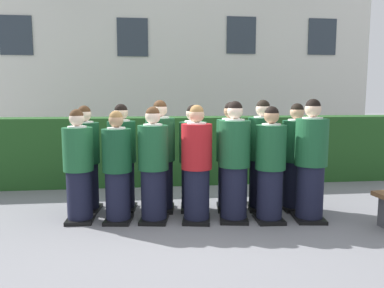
{
  "coord_description": "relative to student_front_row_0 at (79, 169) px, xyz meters",
  "views": [
    {
      "loc": [
        -0.62,
        -5.08,
        1.74
      ],
      "look_at": [
        0.0,
        0.26,
        1.05
      ],
      "focal_mm": 35.45,
      "sensor_mm": 36.0,
      "label": 1
    }
  ],
  "objects": [
    {
      "name": "student_rear_row_4",
      "position": [
        2.19,
        0.31,
        0.04
      ],
      "size": [
        0.43,
        0.51,
        1.64
      ],
      "color": "black",
      "rests_on": "ground"
    },
    {
      "name": "ground_plane",
      "position": [
        1.58,
        -0.17,
        -0.74
      ],
      "size": [
        60.0,
        60.0,
        0.0
      ],
      "primitive_type": "plane",
      "color": "slate"
    },
    {
      "name": "student_front_row_6",
      "position": [
        3.19,
        -0.32,
        0.07
      ],
      "size": [
        0.45,
        0.56,
        1.7
      ],
      "color": "black",
      "rests_on": "ground"
    },
    {
      "name": "student_front_row_0",
      "position": [
        0.0,
        0.0,
        0.0
      ],
      "size": [
        0.41,
        0.45,
        1.56
      ],
      "color": "black",
      "rests_on": "ground"
    },
    {
      "name": "student_rear_row_3",
      "position": [
        1.62,
        0.36,
        0.02
      ],
      "size": [
        0.42,
        0.53,
        1.6
      ],
      "color": "black",
      "rests_on": "ground"
    },
    {
      "name": "student_rear_row_0",
      "position": [
        0.02,
        0.49,
        0.02
      ],
      "size": [
        0.42,
        0.5,
        1.6
      ],
      "color": "black",
      "rests_on": "ground"
    },
    {
      "name": "student_rear_row_1",
      "position": [
        0.56,
        0.47,
        0.03
      ],
      "size": [
        0.42,
        0.5,
        1.62
      ],
      "color": "black",
      "rests_on": "ground"
    },
    {
      "name": "student_rear_row_6",
      "position": [
        3.18,
        0.21,
        0.03
      ],
      "size": [
        0.42,
        0.47,
        1.63
      ],
      "color": "black",
      "rests_on": "ground"
    },
    {
      "name": "student_rear_row_5",
      "position": [
        2.67,
        0.26,
        0.06
      ],
      "size": [
        0.46,
        0.53,
        1.68
      ],
      "color": "black",
      "rests_on": "ground"
    },
    {
      "name": "student_front_row_5",
      "position": [
        2.62,
        -0.29,
        0.02
      ],
      "size": [
        0.42,
        0.47,
        1.6
      ],
      "color": "black",
      "rests_on": "ground"
    },
    {
      "name": "school_building_annex",
      "position": [
        5.1,
        8.03,
        3.07
      ],
      "size": [
        6.07,
        3.6,
        7.46
      ],
      "color": "silver",
      "rests_on": "ground"
    },
    {
      "name": "student_front_row_4",
      "position": [
        2.13,
        -0.2,
        0.05
      ],
      "size": [
        0.46,
        0.53,
        1.67
      ],
      "color": "black",
      "rests_on": "ground"
    },
    {
      "name": "student_front_row_1",
      "position": [
        0.53,
        -0.08,
        -0.01
      ],
      "size": [
        0.41,
        0.51,
        1.54
      ],
      "color": "black",
      "rests_on": "ground"
    },
    {
      "name": "hedge",
      "position": [
        1.58,
        2.22,
        -0.08
      ],
      "size": [
        9.08,
        0.7,
        1.32
      ],
      "color": "#214C1E",
      "rests_on": "ground"
    },
    {
      "name": "student_front_row_2",
      "position": [
        1.02,
        -0.12,
        0.02
      ],
      "size": [
        0.44,
        0.51,
        1.59
      ],
      "color": "black",
      "rests_on": "ground"
    },
    {
      "name": "student_in_red_blazer",
      "position": [
        1.61,
        -0.19,
        0.03
      ],
      "size": [
        0.45,
        0.54,
        1.62
      ],
      "color": "black",
      "rests_on": "ground"
    },
    {
      "name": "school_building_main",
      "position": [
        -1.09,
        8.14,
        3.23
      ],
      "size": [
        7.72,
        3.86,
        7.73
      ],
      "color": "silver",
      "rests_on": "ground"
    },
    {
      "name": "student_rear_row_2",
      "position": [
        1.13,
        0.38,
        0.06
      ],
      "size": [
        0.44,
        0.52,
        1.67
      ],
      "color": "black",
      "rests_on": "ground"
    }
  ]
}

